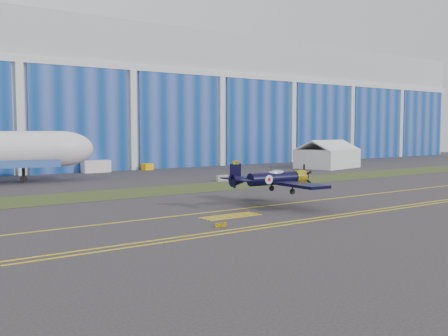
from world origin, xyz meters
TOP-DOWN VIEW (x-y plane):
  - ground at (0.00, 0.00)m, footprint 260.00×260.00m
  - grass_median at (0.00, 14.00)m, footprint 260.00×10.00m
  - hangar at (0.00, 71.79)m, footprint 220.00×45.70m
  - taxiway_centreline at (0.00, -5.00)m, footprint 200.00×0.20m
  - edge_line_near at (0.00, -14.50)m, footprint 80.00×0.20m
  - edge_line_far at (0.00, -13.50)m, footprint 80.00×0.20m
  - hold_short_ladder at (-18.00, -8.10)m, footprint 6.00×2.40m
  - guard_board_left at (-22.00, -12.00)m, footprint 1.20×0.15m
  - warbird at (-10.26, -5.23)m, footprint 12.31×14.48m
  - tent at (36.10, 30.20)m, footprint 14.58×11.97m
  - shipping_container at (-8.72, 47.60)m, footprint 5.35×2.24m
  - tug at (2.18, 47.47)m, footprint 2.49×1.90m
  - barrier_a at (0.97, 19.81)m, footprint 2.02×0.68m
  - barrier_b at (1.40, 20.31)m, footprint 2.05×0.80m

SIDE VIEW (x-z plane):
  - ground at x=0.00m, z-range 0.00..0.00m
  - taxiway_centreline at x=0.00m, z-range 0.00..0.02m
  - edge_line_near at x=0.00m, z-range 0.00..0.02m
  - edge_line_far at x=0.00m, z-range 0.00..0.02m
  - hold_short_ladder at x=-18.00m, z-range 0.00..0.02m
  - grass_median at x=0.00m, z-range 0.01..0.03m
  - guard_board_left at x=-22.00m, z-range 0.00..0.35m
  - barrier_a at x=0.97m, z-range 0.00..0.90m
  - barrier_b at x=1.40m, z-range 0.00..0.90m
  - tug at x=2.18m, z-range 0.00..1.29m
  - shipping_container at x=-8.72m, z-range 0.00..2.30m
  - warbird at x=-10.26m, z-range 0.89..4.96m
  - tent at x=36.10m, z-range 0.00..5.97m
  - hangar at x=0.00m, z-range -0.04..29.96m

